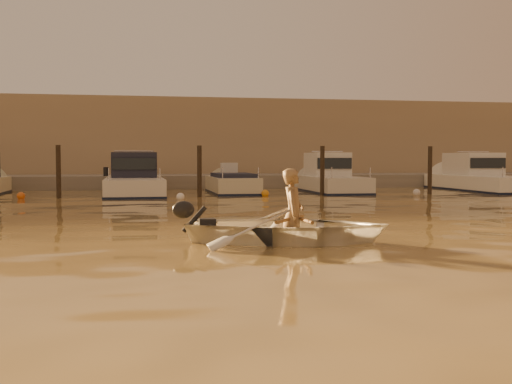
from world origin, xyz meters
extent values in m
plane|color=olive|center=(0.00, 0.00, 0.00)|extent=(160.00, 160.00, 0.00)
imported|color=white|center=(-0.04, 0.07, 0.26)|extent=(4.24, 3.55, 0.75)
imported|color=olive|center=(0.06, 0.04, 0.52)|extent=(0.55, 0.69, 1.64)
cylinder|color=brown|center=(0.20, -0.01, 0.42)|extent=(0.25, 2.10, 0.13)
cylinder|color=brown|center=(0.01, 0.05, 0.42)|extent=(1.01, 1.90, 0.13)
cylinder|color=#2D2319|center=(-5.50, 13.80, 0.90)|extent=(0.18, 0.18, 2.20)
cylinder|color=#2D2319|center=(-0.20, 13.80, 0.90)|extent=(0.18, 0.18, 2.20)
cylinder|color=#2D2319|center=(4.80, 13.80, 0.90)|extent=(0.18, 0.18, 2.20)
cylinder|color=#2D2319|center=(9.50, 13.80, 0.90)|extent=(0.18, 0.18, 2.20)
sphere|color=orange|center=(-6.85, 13.77, 0.10)|extent=(0.30, 0.30, 0.30)
sphere|color=white|center=(-1.07, 12.10, 0.10)|extent=(0.30, 0.30, 0.30)
sphere|color=orange|center=(2.41, 13.70, 0.10)|extent=(0.30, 0.30, 0.30)
sphere|color=silver|center=(8.61, 13.14, 0.10)|extent=(0.30, 0.30, 0.30)
cube|color=gray|center=(0.00, 21.50, 0.15)|extent=(52.00, 4.00, 1.00)
cube|color=#9E8466|center=(0.00, 27.00, 2.40)|extent=(46.00, 7.00, 4.80)
camera|label=1|loc=(-2.82, -11.21, 1.54)|focal=45.00mm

